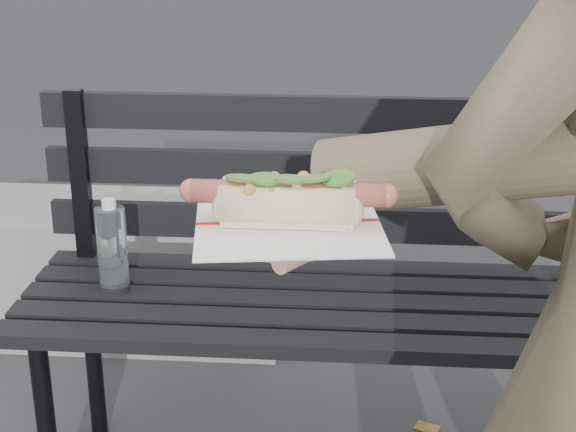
% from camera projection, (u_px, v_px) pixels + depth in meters
% --- Properties ---
extents(park_bench, '(1.50, 0.44, 0.88)m').
position_uv_depth(park_bench, '(364.00, 268.00, 1.92)').
color(park_bench, black).
rests_on(park_bench, ground).
extents(concrete_block, '(1.20, 0.40, 0.40)m').
position_uv_depth(concrete_block, '(87.00, 267.00, 2.72)').
color(concrete_block, slate).
rests_on(concrete_block, ground).
extents(held_hotdog, '(0.64, 0.31, 0.20)m').
position_uv_depth(held_hotdog, '(478.00, 172.00, 0.94)').
color(held_hotdog, '#4E4634').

